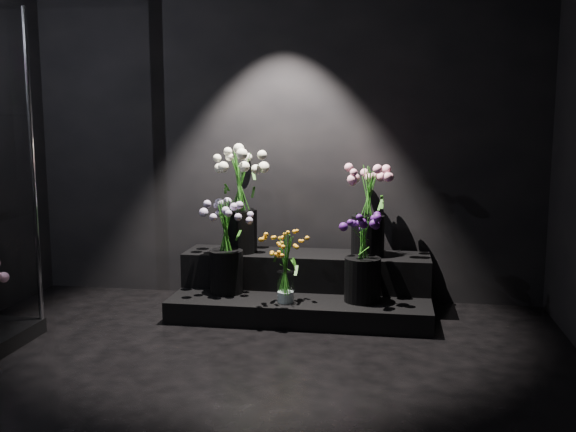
# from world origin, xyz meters

# --- Properties ---
(floor) EXTENTS (4.00, 4.00, 0.00)m
(floor) POSITION_xyz_m (0.00, 0.00, 0.00)
(floor) COLOR black
(floor) RESTS_ON ground
(wall_back) EXTENTS (4.00, 0.00, 4.00)m
(wall_back) POSITION_xyz_m (0.00, 2.00, 1.40)
(wall_back) COLOR black
(wall_back) RESTS_ON floor
(display_riser) EXTENTS (1.84, 0.82, 0.41)m
(display_riser) POSITION_xyz_m (0.22, 1.63, 0.17)
(display_riser) COLOR black
(display_riser) RESTS_ON floor
(bouquet_orange_bells) EXTENTS (0.33, 0.33, 0.49)m
(bouquet_orange_bells) POSITION_xyz_m (0.14, 1.28, 0.41)
(bouquet_orange_bells) COLOR white
(bouquet_orange_bells) RESTS_ON display_riser
(bouquet_lilac) EXTENTS (0.50, 0.50, 0.67)m
(bouquet_lilac) POSITION_xyz_m (-0.33, 1.47, 0.55)
(bouquet_lilac) COLOR black
(bouquet_lilac) RESTS_ON display_riser
(bouquet_purple) EXTENTS (0.37, 0.37, 0.61)m
(bouquet_purple) POSITION_xyz_m (0.66, 1.40, 0.49)
(bouquet_purple) COLOR black
(bouquet_purple) RESTS_ON display_riser
(bouquet_cream_roses) EXTENTS (0.51, 0.51, 0.78)m
(bouquet_cream_roses) POSITION_xyz_m (-0.28, 1.71, 0.86)
(bouquet_cream_roses) COLOR black
(bouquet_cream_roses) RESTS_ON display_riser
(bouquet_pink_roses) EXTENTS (0.46, 0.46, 0.66)m
(bouquet_pink_roses) POSITION_xyz_m (0.68, 1.74, 0.79)
(bouquet_pink_roses) COLOR black
(bouquet_pink_roses) RESTS_ON display_riser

